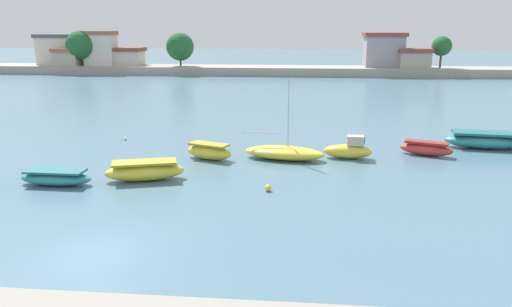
# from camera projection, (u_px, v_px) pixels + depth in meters

# --- Properties ---
(ground_plane) EXTENTS (400.00, 400.00, 0.00)m
(ground_plane) POSITION_uv_depth(u_px,v_px,m) (98.00, 253.00, 19.32)
(ground_plane) COLOR slate
(moored_boat_2) EXTENTS (4.13, 1.51, 0.86)m
(moored_boat_2) POSITION_uv_depth(u_px,v_px,m) (56.00, 178.00, 27.65)
(moored_boat_2) COLOR teal
(moored_boat_2) RESTS_ON ground
(moored_boat_3) EXTENTS (4.78, 2.83, 1.12)m
(moored_boat_3) POSITION_uv_depth(u_px,v_px,m) (145.00, 171.00, 28.48)
(moored_boat_3) COLOR yellow
(moored_boat_3) RESTS_ON ground
(moored_boat_4) EXTENTS (3.57, 2.41, 1.09)m
(moored_boat_4) POSITION_uv_depth(u_px,v_px,m) (209.00, 152.00, 33.07)
(moored_boat_4) COLOR yellow
(moored_boat_4) RESTS_ON ground
(moored_boat_5) EXTENTS (5.64, 3.01, 5.42)m
(moored_boat_5) POSITION_uv_depth(u_px,v_px,m) (284.00, 153.00, 33.08)
(moored_boat_5) COLOR yellow
(moored_boat_5) RESTS_ON ground
(moored_boat_6) EXTENTS (3.31, 1.41, 1.56)m
(moored_boat_6) POSITION_uv_depth(u_px,v_px,m) (349.00, 150.00, 33.29)
(moored_boat_6) COLOR yellow
(moored_boat_6) RESTS_ON ground
(moored_boat_7) EXTENTS (3.67, 2.24, 0.97)m
(moored_boat_7) POSITION_uv_depth(u_px,v_px,m) (426.00, 149.00, 34.14)
(moored_boat_7) COLOR #C63833
(moored_boat_7) RESTS_ON ground
(moored_boat_8) EXTENTS (5.72, 2.69, 1.19)m
(moored_boat_8) POSITION_uv_depth(u_px,v_px,m) (484.00, 140.00, 36.13)
(moored_boat_8) COLOR teal
(moored_boat_8) RESTS_ON ground
(mooring_buoy_0) EXTENTS (0.24, 0.24, 0.24)m
(mooring_buoy_0) POSITION_uv_depth(u_px,v_px,m) (125.00, 138.00, 38.88)
(mooring_buoy_0) COLOR white
(mooring_buoy_0) RESTS_ON ground
(mooring_buoy_3) EXTENTS (0.36, 0.36, 0.36)m
(mooring_buoy_3) POSITION_uv_depth(u_px,v_px,m) (268.00, 188.00, 26.62)
(mooring_buoy_3) COLOR yellow
(mooring_buoy_3) RESTS_ON ground
(distant_shoreline) EXTENTS (121.51, 8.60, 8.18)m
(distant_shoreline) POSITION_uv_depth(u_px,v_px,m) (235.00, 62.00, 93.84)
(distant_shoreline) COLOR #9E998C
(distant_shoreline) RESTS_ON ground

